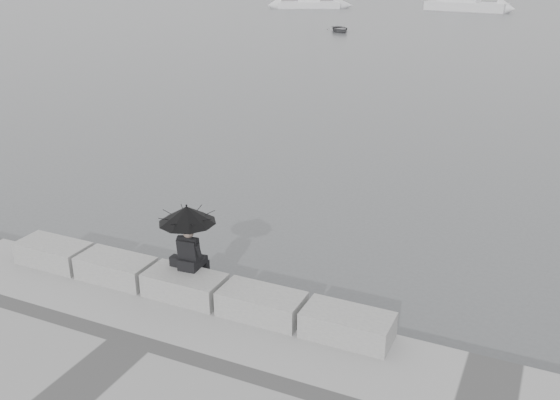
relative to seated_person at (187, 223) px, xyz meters
The scene contains 11 objects.
ground 2.01m from the seated_person, 83.17° to the left, with size 360.00×360.00×0.00m, color #4A4D50.
stone_block_far_left 3.61m from the seated_person, behind, with size 1.60×0.80×0.50m, color gray.
stone_block_left 2.10m from the seated_person, behind, with size 1.60×0.80×0.50m, color gray.
stone_block_centre 1.27m from the seated_person, 84.29° to the right, with size 1.60×0.80×0.50m, color gray.
stone_block_right 2.14m from the seated_person, ahead, with size 1.60×0.80×0.50m, color gray.
stone_block_far_right 3.65m from the seated_person, ahead, with size 1.60×0.80×0.50m, color gray.
seated_person is the anchor object (origin of this frame).
bag 0.94m from the seated_person, behind, with size 0.32×0.18×0.20m, color black.
sailboat_left 75.69m from the seated_person, 110.52° to the left, with size 8.39×5.63×12.90m.
motor_cruiser 75.43m from the seated_person, 95.16° to the left, with size 10.47×4.40×4.50m.
dinghy 49.32m from the seated_person, 106.17° to the left, with size 3.10×1.31×0.52m, color slate.
Camera 1 is at (6.27, -9.52, 6.90)m, focal length 40.00 mm.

